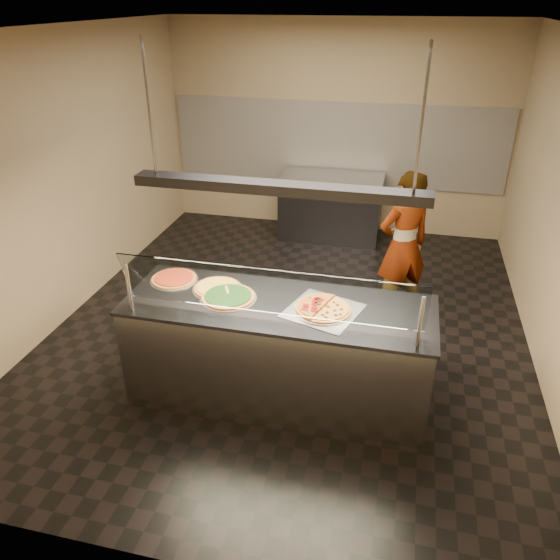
% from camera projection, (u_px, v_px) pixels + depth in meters
% --- Properties ---
extents(ground, '(5.00, 6.00, 0.02)m').
position_uv_depth(ground, '(292.00, 324.00, 6.08)').
color(ground, black).
rests_on(ground, ground).
extents(ceiling, '(5.00, 6.00, 0.02)m').
position_uv_depth(ceiling, '(295.00, 26.00, 4.68)').
color(ceiling, silver).
rests_on(ceiling, wall_back).
extents(wall_back, '(5.00, 0.02, 3.00)m').
position_uv_depth(wall_back, '(336.00, 129.00, 7.97)').
color(wall_back, tan).
rests_on(wall_back, ground).
extents(wall_front, '(5.00, 0.02, 3.00)m').
position_uv_depth(wall_front, '(169.00, 381.00, 2.79)').
color(wall_front, tan).
rests_on(wall_front, ground).
extents(wall_left, '(0.02, 6.00, 3.00)m').
position_uv_depth(wall_left, '(66.00, 177.00, 5.89)').
color(wall_left, tan).
rests_on(wall_left, ground).
extents(tile_band, '(4.90, 0.02, 1.20)m').
position_uv_depth(tile_band, '(336.00, 143.00, 8.04)').
color(tile_band, silver).
rests_on(tile_band, wall_back).
extents(serving_counter, '(2.64, 0.94, 0.93)m').
position_uv_depth(serving_counter, '(279.00, 349.00, 4.83)').
color(serving_counter, '#B7B7BC').
rests_on(serving_counter, ground).
extents(sneeze_guard, '(2.40, 0.18, 0.54)m').
position_uv_depth(sneeze_guard, '(268.00, 292.00, 4.18)').
color(sneeze_guard, '#B7B7BC').
rests_on(sneeze_guard, serving_counter).
extents(perforated_tray, '(0.70, 0.70, 0.01)m').
position_uv_depth(perforated_tray, '(323.00, 310.00, 4.51)').
color(perforated_tray, silver).
rests_on(perforated_tray, serving_counter).
extents(half_pizza_pepperoni, '(0.36, 0.51, 0.05)m').
position_uv_depth(half_pizza_pepperoni, '(310.00, 306.00, 4.52)').
color(half_pizza_pepperoni, '#975726').
rests_on(half_pizza_pepperoni, perforated_tray).
extents(half_pizza_sausage, '(0.36, 0.51, 0.04)m').
position_uv_depth(half_pizza_sausage, '(336.00, 310.00, 4.48)').
color(half_pizza_sausage, '#975726').
rests_on(half_pizza_sausage, perforated_tray).
extents(pizza_spinach, '(0.49, 0.49, 0.03)m').
position_uv_depth(pizza_spinach, '(228.00, 296.00, 4.70)').
color(pizza_spinach, silver).
rests_on(pizza_spinach, serving_counter).
extents(pizza_cheese, '(0.45, 0.45, 0.03)m').
position_uv_depth(pizza_cheese, '(218.00, 287.00, 4.85)').
color(pizza_cheese, silver).
rests_on(pizza_cheese, serving_counter).
extents(pizza_tomato, '(0.44, 0.44, 0.03)m').
position_uv_depth(pizza_tomato, '(174.00, 278.00, 5.00)').
color(pizza_tomato, silver).
rests_on(pizza_tomato, serving_counter).
extents(pizza_spatula, '(0.25, 0.21, 0.02)m').
position_uv_depth(pizza_spatula, '(232.00, 292.00, 4.74)').
color(pizza_spatula, '#B7B7BC').
rests_on(pizza_spatula, pizza_spinach).
extents(prep_table, '(1.48, 0.74, 0.93)m').
position_uv_depth(prep_table, '(331.00, 207.00, 8.05)').
color(prep_table, '#2D2D31').
rests_on(prep_table, ground).
extents(worker, '(0.73, 0.67, 1.67)m').
position_uv_depth(worker, '(403.00, 246.00, 5.90)').
color(worker, '#35333D').
rests_on(worker, ground).
extents(heat_lamp_housing, '(2.30, 0.18, 0.08)m').
position_uv_depth(heat_lamp_housing, '(278.00, 188.00, 4.14)').
color(heat_lamp_housing, '#2D2D31').
rests_on(heat_lamp_housing, ceiling).
extents(lamp_rod_left, '(0.02, 0.02, 1.01)m').
position_uv_depth(lamp_rod_left, '(149.00, 108.00, 4.09)').
color(lamp_rod_left, '#B7B7BC').
rests_on(lamp_rod_left, ceiling).
extents(lamp_rod_right, '(0.02, 0.02, 1.01)m').
position_uv_depth(lamp_rod_right, '(422.00, 121.00, 3.68)').
color(lamp_rod_right, '#B7B7BC').
rests_on(lamp_rod_right, ceiling).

